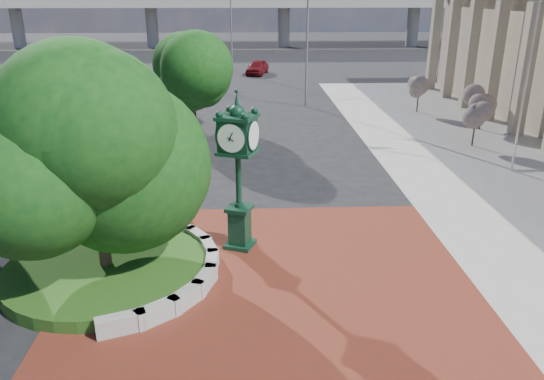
{
  "coord_description": "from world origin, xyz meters",
  "views": [
    {
      "loc": [
        -0.6,
        -14.49,
        8.19
      ],
      "look_at": [
        0.12,
        1.5,
        2.14
      ],
      "focal_mm": 35.0,
      "sensor_mm": 36.0,
      "label": 1
    }
  ],
  "objects_px": {
    "street_lamp_far": "(233,17)",
    "flagpole_a": "(527,75)",
    "street_lamp_near": "(310,33)",
    "parked_car": "(257,67)",
    "post_clock": "(238,166)"
  },
  "relations": [
    {
      "from": "street_lamp_far",
      "to": "flagpole_a",
      "type": "bearing_deg",
      "value": -67.74
    },
    {
      "from": "street_lamp_near",
      "to": "street_lamp_far",
      "type": "distance_m",
      "value": 19.64
    },
    {
      "from": "parked_car",
      "to": "post_clock",
      "type": "bearing_deg",
      "value": -77.12
    },
    {
      "from": "flagpole_a",
      "to": "street_lamp_far",
      "type": "distance_m",
      "value": 37.23
    },
    {
      "from": "post_clock",
      "to": "parked_car",
      "type": "bearing_deg",
      "value": 88.06
    },
    {
      "from": "flagpole_a",
      "to": "street_lamp_near",
      "type": "bearing_deg",
      "value": 117.25
    },
    {
      "from": "post_clock",
      "to": "street_lamp_near",
      "type": "relative_size",
      "value": 0.58
    },
    {
      "from": "parked_car",
      "to": "street_lamp_far",
      "type": "bearing_deg",
      "value": 151.41
    },
    {
      "from": "street_lamp_far",
      "to": "post_clock",
      "type": "bearing_deg",
      "value": -88.49
    },
    {
      "from": "post_clock",
      "to": "street_lamp_far",
      "type": "distance_m",
      "value": 42.02
    },
    {
      "from": "post_clock",
      "to": "parked_car",
      "type": "relative_size",
      "value": 1.23
    },
    {
      "from": "flagpole_a",
      "to": "street_lamp_far",
      "type": "height_order",
      "value": "street_lamp_far"
    },
    {
      "from": "parked_car",
      "to": "street_lamp_near",
      "type": "height_order",
      "value": "street_lamp_near"
    },
    {
      "from": "street_lamp_near",
      "to": "street_lamp_far",
      "type": "relative_size",
      "value": 0.95
    },
    {
      "from": "post_clock",
      "to": "street_lamp_near",
      "type": "height_order",
      "value": "street_lamp_near"
    }
  ]
}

